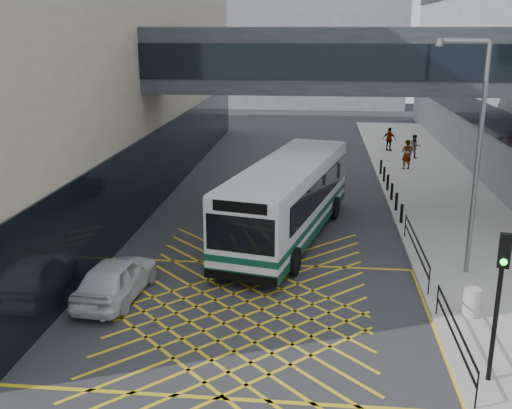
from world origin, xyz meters
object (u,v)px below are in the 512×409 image
(street_lamp, at_px, (474,145))
(pedestrian_b, at_px, (415,147))
(litter_bin, at_px, (471,302))
(car_dark, at_px, (255,193))
(traffic_light, at_px, (500,287))
(bus, at_px, (289,198))
(pedestrian_c, at_px, (389,139))
(car_white, at_px, (116,278))
(pedestrian_a, at_px, (407,155))
(car_silver, at_px, (304,171))

(street_lamp, distance_m, pedestrian_b, 21.22)
(street_lamp, relative_size, litter_bin, 9.07)
(street_lamp, height_order, litter_bin, street_lamp)
(litter_bin, bearing_deg, pedestrian_b, 85.68)
(car_dark, relative_size, pedestrian_b, 2.91)
(traffic_light, bearing_deg, bus, 130.55)
(street_lamp, height_order, pedestrian_c, street_lamp)
(car_white, height_order, pedestrian_a, pedestrian_a)
(traffic_light, bearing_deg, litter_bin, 96.97)
(car_silver, distance_m, litter_bin, 18.78)
(litter_bin, bearing_deg, pedestrian_c, 89.18)
(traffic_light, height_order, litter_bin, traffic_light)
(car_dark, height_order, pedestrian_b, pedestrian_b)
(litter_bin, relative_size, pedestrian_b, 0.56)
(bus, relative_size, car_silver, 3.05)
(car_dark, distance_m, litter_bin, 14.32)
(pedestrian_c, bearing_deg, car_white, 96.93)
(street_lamp, bearing_deg, pedestrian_c, 114.36)
(pedestrian_a, bearing_deg, traffic_light, 62.23)
(street_lamp, bearing_deg, bus, 175.71)
(car_white, height_order, pedestrian_b, pedestrian_b)
(traffic_light, height_order, pedestrian_b, traffic_light)
(street_lamp, distance_m, pedestrian_a, 17.72)
(bus, distance_m, car_silver, 10.60)
(car_silver, distance_m, pedestrian_c, 11.15)
(car_dark, distance_m, pedestrian_c, 17.55)
(car_white, relative_size, traffic_light, 1.15)
(pedestrian_b, xyz_separation_m, pedestrian_c, (-1.47, 2.63, 0.04))
(traffic_light, xyz_separation_m, litter_bin, (0.42, 3.78, -2.18))
(traffic_light, bearing_deg, car_silver, 117.14)
(car_silver, distance_m, street_lamp, 16.04)
(car_white, distance_m, pedestrian_a, 24.10)
(litter_bin, height_order, pedestrian_a, pedestrian_a)
(bus, relative_size, car_dark, 2.57)
(litter_bin, bearing_deg, bus, 129.85)
(car_white, height_order, pedestrian_c, pedestrian_c)
(car_white, bearing_deg, litter_bin, -177.82)
(car_silver, relative_size, litter_bin, 4.37)
(car_white, relative_size, litter_bin, 5.03)
(car_dark, distance_m, street_lamp, 12.52)
(car_white, xyz_separation_m, car_silver, (5.96, 17.42, -0.11))
(traffic_light, bearing_deg, car_white, 172.72)
(street_lamp, xyz_separation_m, pedestrian_c, (-0.15, 23.43, -3.94))
(street_lamp, height_order, pedestrian_a, street_lamp)
(car_white, height_order, street_lamp, street_lamp)
(pedestrian_a, distance_m, pedestrian_c, 6.15)
(litter_bin, bearing_deg, traffic_light, -96.39)
(pedestrian_a, relative_size, pedestrian_c, 1.10)
(street_lamp, distance_m, litter_bin, 5.77)
(pedestrian_a, bearing_deg, litter_bin, 62.87)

